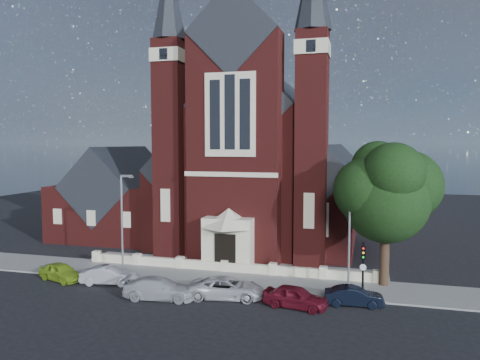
% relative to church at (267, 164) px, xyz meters
% --- Properties ---
extents(ground, '(120.00, 120.00, 0.00)m').
position_rel_church_xyz_m(ground, '(0.00, -7.94, -8.19)').
color(ground, black).
rests_on(ground, ground).
extents(pavement_strip, '(60.00, 5.00, 0.12)m').
position_rel_church_xyz_m(pavement_strip, '(0.00, -18.44, -8.19)').
color(pavement_strip, slate).
rests_on(pavement_strip, ground).
extents(forecourt_paving, '(26.00, 3.00, 0.14)m').
position_rel_church_xyz_m(forecourt_paving, '(0.00, -14.44, -8.19)').
color(forecourt_paving, slate).
rests_on(forecourt_paving, ground).
extents(forecourt_wall, '(24.00, 0.40, 0.90)m').
position_rel_church_xyz_m(forecourt_wall, '(0.00, -16.44, -8.19)').
color(forecourt_wall, beige).
rests_on(forecourt_wall, ground).
extents(church, '(20.01, 34.90, 29.20)m').
position_rel_church_xyz_m(church, '(0.00, 0.00, 0.00)').
color(church, '#541816').
rests_on(church, ground).
extents(parish_hall, '(12.00, 12.20, 10.24)m').
position_rel_church_xyz_m(parish_hall, '(-16.00, -4.94, -4.17)').
color(parish_hall, '#541816').
rests_on(parish_hall, ground).
extents(street_tree, '(6.40, 6.60, 10.70)m').
position_rel_church_xyz_m(street_tree, '(12.60, -17.23, -1.23)').
color(street_tree, black).
rests_on(street_tree, ground).
extents(street_lamp_left, '(1.16, 0.22, 8.09)m').
position_rel_church_xyz_m(street_lamp_left, '(-7.91, -18.94, -3.59)').
color(street_lamp_left, gray).
rests_on(street_lamp_left, ground).
extents(street_lamp_right, '(1.16, 0.22, 8.09)m').
position_rel_church_xyz_m(street_lamp_right, '(10.09, -18.94, -3.59)').
color(street_lamp_right, gray).
rests_on(street_lamp_right, ground).
extents(traffic_signal, '(0.28, 0.42, 4.00)m').
position_rel_church_xyz_m(traffic_signal, '(11.00, -20.52, -5.60)').
color(traffic_signal, black).
rests_on(traffic_signal, ground).
extents(car_lime_van, '(4.32, 2.82, 1.37)m').
position_rel_church_xyz_m(car_lime_van, '(-11.58, -22.04, -7.50)').
color(car_lime_van, '#89B223').
rests_on(car_lime_van, ground).
extents(car_silver_a, '(4.32, 2.19, 1.36)m').
position_rel_church_xyz_m(car_silver_a, '(-7.53, -21.88, -7.51)').
color(car_silver_a, '#95989C').
rests_on(car_silver_a, ground).
extents(car_silver_b, '(5.23, 2.64, 1.46)m').
position_rel_church_xyz_m(car_silver_b, '(-2.37, -23.93, -7.46)').
color(car_silver_b, '#B4B7BC').
rests_on(car_silver_b, ground).
extents(car_white_suv, '(5.47, 3.13, 1.44)m').
position_rel_church_xyz_m(car_white_suv, '(2.02, -22.59, -7.47)').
color(car_white_suv, silver).
rests_on(car_white_suv, ground).
extents(car_dark_red, '(4.44, 2.41, 1.43)m').
position_rel_church_xyz_m(car_dark_red, '(6.84, -23.18, -7.47)').
color(car_dark_red, maroon).
rests_on(car_dark_red, ground).
extents(car_navy, '(3.93, 1.70, 1.26)m').
position_rel_church_xyz_m(car_navy, '(10.48, -21.81, -7.56)').
color(car_navy, black).
rests_on(car_navy, ground).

